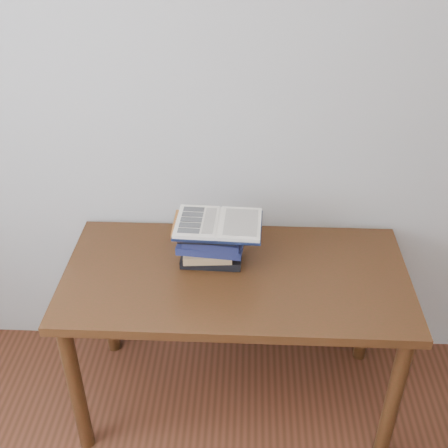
{
  "coord_description": "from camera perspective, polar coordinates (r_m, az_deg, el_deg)",
  "views": [
    {
      "loc": [
        0.02,
        -0.32,
        2.07
      ],
      "look_at": [
        -0.05,
        1.42,
        0.91
      ],
      "focal_mm": 45.0,
      "sensor_mm": 36.0,
      "label": 1
    }
  ],
  "objects": [
    {
      "name": "room_shell",
      "position": [
        0.56,
        -9.73,
        -19.58
      ],
      "size": [
        3.54,
        3.54,
        2.62
      ],
      "color": "#AFACA6",
      "rests_on": "ground"
    },
    {
      "name": "desk",
      "position": [
        2.23,
        1.19,
        -6.99
      ],
      "size": [
        1.33,
        0.67,
        0.71
      ],
      "color": "#472011",
      "rests_on": "ground"
    },
    {
      "name": "book_stack",
      "position": [
        2.18,
        -1.46,
        -1.73
      ],
      "size": [
        0.27,
        0.2,
        0.19
      ],
      "color": "black",
      "rests_on": "desk"
    },
    {
      "name": "open_book",
      "position": [
        2.09,
        -0.55,
        0.02
      ],
      "size": [
        0.33,
        0.24,
        0.03
      ],
      "rotation": [
        0.0,
        0.0,
        -0.04
      ],
      "color": "black",
      "rests_on": "book_stack"
    }
  ]
}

